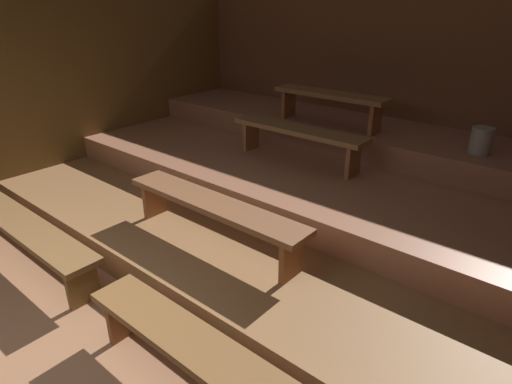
{
  "coord_description": "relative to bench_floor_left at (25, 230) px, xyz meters",
  "views": [
    {
      "loc": [
        2.68,
        -0.25,
        2.34
      ],
      "look_at": [
        0.24,
        2.65,
        0.63
      ],
      "focal_mm": 30.14,
      "sensor_mm": 36.0,
      "label": 1
    }
  ],
  "objects": [
    {
      "name": "wall_back",
      "position": [
        1.26,
        4.33,
        0.91
      ],
      "size": [
        6.56,
        0.06,
        2.52
      ],
      "primitive_type": "cube",
      "color": "brown",
      "rests_on": "ground"
    },
    {
      "name": "bench_lower_center",
      "position": [
        1.44,
        1.07,
        0.28
      ],
      "size": [
        1.96,
        0.33,
        0.41
      ],
      "color": "brown",
      "rests_on": "platform_lower"
    },
    {
      "name": "wall_left",
      "position": [
        -1.65,
        1.62,
        0.91
      ],
      "size": [
        0.06,
        6.15,
        2.52
      ],
      "primitive_type": "cube",
      "color": "brown",
      "rests_on": "ground"
    },
    {
      "name": "bench_upper_center",
      "position": [
        1.18,
        3.42,
        0.84
      ],
      "size": [
        1.51,
        0.33,
        0.41
      ],
      "color": "brown",
      "rests_on": "platform_upper"
    },
    {
      "name": "bench_middle_center",
      "position": [
        1.23,
        2.68,
        0.56
      ],
      "size": [
        1.68,
        0.33,
        0.41
      ],
      "color": "brown",
      "rests_on": "platform_middle"
    },
    {
      "name": "platform_middle",
      "position": [
        1.26,
        2.93,
        0.08
      ],
      "size": [
        5.76,
        2.74,
        0.28
      ],
      "primitive_type": "cube",
      "color": "#A1684C",
      "rests_on": "platform_lower"
    },
    {
      "name": "ground",
      "position": [
        1.26,
        1.62,
        -0.39
      ],
      "size": [
        6.56,
        6.15,
        0.08
      ],
      "primitive_type": "cube",
      "color": "#9E6B4B"
    },
    {
      "name": "platform_upper",
      "position": [
        1.26,
        3.69,
        0.37
      ],
      "size": [
        5.76,
        1.2,
        0.28
      ],
      "primitive_type": "cube",
      "color": "#95614E",
      "rests_on": "platform_middle"
    },
    {
      "name": "pail_upper",
      "position": [
        2.97,
        3.48,
        0.64
      ],
      "size": [
        0.22,
        0.22,
        0.27
      ],
      "primitive_type": "cylinder",
      "color": "gray",
      "rests_on": "platform_upper"
    },
    {
      "name": "bench_floor_left",
      "position": [
        0.0,
        0.0,
        0.0
      ],
      "size": [
        2.18,
        0.33,
        0.41
      ],
      "color": "brown",
      "rests_on": "ground"
    },
    {
      "name": "platform_lower",
      "position": [
        1.26,
        2.32,
        -0.2
      ],
      "size": [
        5.76,
        3.94,
        0.28
      ],
      "primitive_type": "cube",
      "color": "olive",
      "rests_on": "ground"
    },
    {
      "name": "bench_floor_right",
      "position": [
        2.53,
        0.0,
        0.0
      ],
      "size": [
        2.18,
        0.33,
        0.41
      ],
      "color": "brown",
      "rests_on": "ground"
    }
  ]
}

